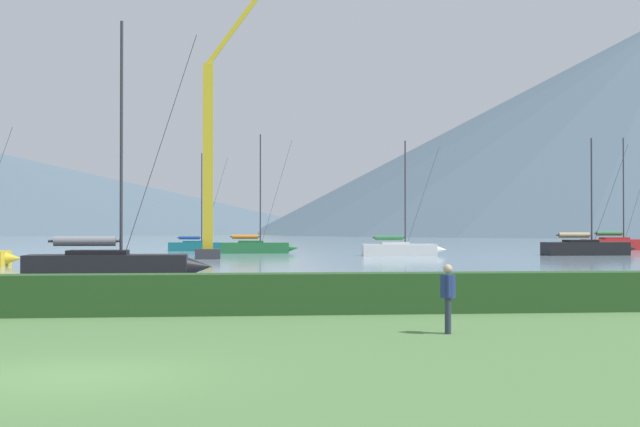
% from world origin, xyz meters
% --- Properties ---
extents(ground_plane, '(1000.00, 1000.00, 0.00)m').
position_xyz_m(ground_plane, '(0.00, 0.00, 0.00)').
color(ground_plane, '#517A42').
extents(harbor_water, '(320.00, 246.00, 0.00)m').
position_xyz_m(harbor_water, '(0.00, 137.00, 0.00)').
color(harbor_water, gray).
rests_on(harbor_water, ground_plane).
extents(hedge_line, '(80.00, 1.20, 1.18)m').
position_xyz_m(hedge_line, '(0.00, 11.00, 0.59)').
color(hedge_line, '#284C23').
rests_on(hedge_line, ground_plane).
extents(sailboat_slip_0, '(8.87, 2.67, 12.56)m').
position_xyz_m(sailboat_slip_0, '(-2.91, 29.69, 0.75)').
color(sailboat_slip_0, black).
rests_on(sailboat_slip_0, harbor_water).
extents(sailboat_slip_1, '(8.84, 2.84, 12.44)m').
position_xyz_m(sailboat_slip_1, '(46.17, 82.76, 0.74)').
color(sailboat_slip_1, red).
rests_on(sailboat_slip_1, harbor_water).
extents(sailboat_slip_3, '(6.87, 2.74, 10.41)m').
position_xyz_m(sailboat_slip_3, '(-0.08, 83.62, 0.58)').
color(sailboat_slip_3, '#19707A').
rests_on(sailboat_slip_3, harbor_water).
extents(sailboat_slip_7, '(7.64, 2.64, 10.26)m').
position_xyz_m(sailboat_slip_7, '(18.26, 65.50, 0.64)').
color(sailboat_slip_7, white).
rests_on(sailboat_slip_7, harbor_water).
extents(sailboat_slip_8, '(8.75, 2.89, 10.60)m').
position_xyz_m(sailboat_slip_8, '(35.24, 65.01, 0.72)').
color(sailboat_slip_8, black).
rests_on(sailboat_slip_8, harbor_water).
extents(sailboat_slip_10, '(7.60, 2.30, 11.62)m').
position_xyz_m(sailboat_slip_10, '(5.74, 74.86, 0.65)').
color(sailboat_slip_10, '#236B38').
rests_on(sailboat_slip_10, harbor_water).
extents(person_seated_viewer, '(0.36, 0.56, 1.65)m').
position_xyz_m(person_seated_viewer, '(7.85, 5.53, 0.97)').
color(person_seated_viewer, '#2D3347').
rests_on(person_seated_viewer, ground_plane).
extents(dock_crane, '(5.01, 2.00, 21.08)m').
position_xyz_m(dock_crane, '(1.48, 58.63, 6.99)').
color(dock_crane, '#333338').
rests_on(dock_crane, ground_plane).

